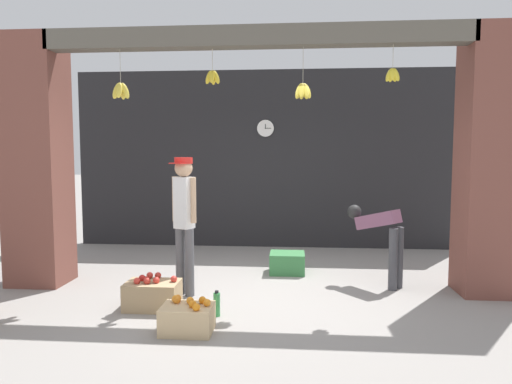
{
  "coord_description": "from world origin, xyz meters",
  "views": [
    {
      "loc": [
        0.46,
        -5.37,
        1.71
      ],
      "look_at": [
        0.0,
        0.43,
        1.22
      ],
      "focal_mm": 32.0,
      "sensor_mm": 36.0,
      "label": 1
    }
  ],
  "objects_px": {
    "fruit_crate_oranges": "(187,318)",
    "wall_clock": "(265,128)",
    "worker_stooping": "(382,234)",
    "water_bottle": "(217,304)",
    "shopkeeper": "(184,215)",
    "fruit_crate_apples": "(153,294)",
    "produce_box_green": "(287,263)"
  },
  "relations": [
    {
      "from": "fruit_crate_apples",
      "to": "wall_clock",
      "type": "xyz_separation_m",
      "value": [
        1.04,
        3.42,
        2.0
      ]
    },
    {
      "from": "fruit_crate_apples",
      "to": "fruit_crate_oranges",
      "type": "bearing_deg",
      "value": -49.5
    },
    {
      "from": "produce_box_green",
      "to": "wall_clock",
      "type": "xyz_separation_m",
      "value": [
        -0.42,
        1.79,
        2.01
      ]
    },
    {
      "from": "shopkeeper",
      "to": "fruit_crate_apples",
      "type": "bearing_deg",
      "value": 88.94
    },
    {
      "from": "worker_stooping",
      "to": "fruit_crate_oranges",
      "type": "distance_m",
      "value": 2.8
    },
    {
      "from": "shopkeeper",
      "to": "produce_box_green",
      "type": "distance_m",
      "value": 1.86
    },
    {
      "from": "worker_stooping",
      "to": "wall_clock",
      "type": "height_order",
      "value": "wall_clock"
    },
    {
      "from": "worker_stooping",
      "to": "fruit_crate_oranges",
      "type": "height_order",
      "value": "worker_stooping"
    },
    {
      "from": "water_bottle",
      "to": "wall_clock",
      "type": "bearing_deg",
      "value": 85.28
    },
    {
      "from": "shopkeeper",
      "to": "worker_stooping",
      "type": "xyz_separation_m",
      "value": [
        2.44,
        0.6,
        -0.31
      ]
    },
    {
      "from": "worker_stooping",
      "to": "water_bottle",
      "type": "relative_size",
      "value": 3.73
    },
    {
      "from": "worker_stooping",
      "to": "water_bottle",
      "type": "distance_m",
      "value": 2.38
    },
    {
      "from": "fruit_crate_oranges",
      "to": "wall_clock",
      "type": "distance_m",
      "value": 4.55
    },
    {
      "from": "worker_stooping",
      "to": "produce_box_green",
      "type": "distance_m",
      "value": 1.43
    },
    {
      "from": "fruit_crate_oranges",
      "to": "wall_clock",
      "type": "xyz_separation_m",
      "value": [
        0.51,
        4.05,
        2.02
      ]
    },
    {
      "from": "fruit_crate_oranges",
      "to": "wall_clock",
      "type": "height_order",
      "value": "wall_clock"
    },
    {
      "from": "worker_stooping",
      "to": "water_bottle",
      "type": "xyz_separation_m",
      "value": [
        -1.93,
        -1.28,
        -0.55
      ]
    },
    {
      "from": "worker_stooping",
      "to": "produce_box_green",
      "type": "bearing_deg",
      "value": 107.96
    },
    {
      "from": "shopkeeper",
      "to": "fruit_crate_apples",
      "type": "xyz_separation_m",
      "value": [
        -0.24,
        -0.5,
        -0.83
      ]
    },
    {
      "from": "worker_stooping",
      "to": "wall_clock",
      "type": "distance_m",
      "value": 3.21
    },
    {
      "from": "worker_stooping",
      "to": "shopkeeper",
      "type": "bearing_deg",
      "value": 145.34
    },
    {
      "from": "fruit_crate_apples",
      "to": "water_bottle",
      "type": "xyz_separation_m",
      "value": [
        0.75,
        -0.18,
        -0.03
      ]
    },
    {
      "from": "water_bottle",
      "to": "fruit_crate_oranges",
      "type": "bearing_deg",
      "value": -115.01
    },
    {
      "from": "produce_box_green",
      "to": "fruit_crate_apples",
      "type": "bearing_deg",
      "value": -131.97
    },
    {
      "from": "shopkeeper",
      "to": "wall_clock",
      "type": "distance_m",
      "value": 3.25
    },
    {
      "from": "fruit_crate_apples",
      "to": "wall_clock",
      "type": "distance_m",
      "value": 4.1
    },
    {
      "from": "shopkeeper",
      "to": "wall_clock",
      "type": "bearing_deg",
      "value": -80.32
    },
    {
      "from": "fruit_crate_oranges",
      "to": "fruit_crate_apples",
      "type": "distance_m",
      "value": 0.83
    },
    {
      "from": "fruit_crate_oranges",
      "to": "water_bottle",
      "type": "bearing_deg",
      "value": 64.99
    },
    {
      "from": "shopkeeper",
      "to": "worker_stooping",
      "type": "relative_size",
      "value": 1.63
    },
    {
      "from": "shopkeeper",
      "to": "worker_stooping",
      "type": "height_order",
      "value": "shopkeeper"
    },
    {
      "from": "shopkeeper",
      "to": "fruit_crate_apples",
      "type": "relative_size",
      "value": 2.86
    }
  ]
}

